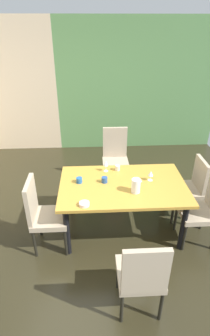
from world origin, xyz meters
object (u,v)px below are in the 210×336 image
object	(u,v)px
wine_glass_near_window	(106,164)
cup_rear	(118,168)
pitcher_corner	(136,186)
dining_table	(123,190)
chair_right_near	(204,207)
cup_east	(105,180)
cup_center	(79,180)
chair_right_far	(190,186)
wine_glass_near_shelf	(151,174)
chair_head_near	(142,275)
serving_bowl_south	(84,204)
chair_left_near	(43,212)
chair_head_far	(115,155)

from	to	relation	value
wine_glass_near_window	cup_rear	size ratio (longest dim) A/B	2.21
pitcher_corner	dining_table	bearing A→B (deg)	126.04
chair_right_near	cup_east	distance (m)	1.32
chair_right_near	cup_center	distance (m)	1.64
chair_right_far	wine_glass_near_shelf	xyz separation A→B (m)	(-0.64, -0.18, 0.33)
chair_head_near	serving_bowl_south	bearing A→B (deg)	123.87
serving_bowl_south	dining_table	bearing A→B (deg)	40.49
chair_right_far	cup_east	distance (m)	1.30
chair_right_far	cup_center	world-z (taller)	chair_right_far
dining_table	chair_left_near	world-z (taller)	chair_left_near
chair_head_near	dining_table	bearing A→B (deg)	91.99
chair_right_far	pitcher_corner	distance (m)	1.04
chair_head_far	cup_east	bearing A→B (deg)	77.94
wine_glass_near_shelf	pitcher_corner	xyz separation A→B (m)	(-0.24, -0.26, -0.01)
chair_right_near	wine_glass_near_shelf	bearing A→B (deg)	62.55
chair_head_near	chair_left_near	bearing A→B (deg)	137.76
chair_head_near	serving_bowl_south	xyz separation A→B (m)	(-0.54, 0.80, 0.23)
chair_head_far	serving_bowl_south	bearing A→B (deg)	72.91
chair_head_near	cup_east	size ratio (longest dim) A/B	12.36
dining_table	serving_bowl_south	bearing A→B (deg)	-139.51
chair_right_near	chair_head_far	bearing A→B (deg)	34.03
chair_right_far	serving_bowl_south	xyz separation A→B (m)	(-1.51, -0.68, 0.25)
dining_table	chair_left_near	bearing A→B (deg)	-165.77
chair_head_near	wine_glass_near_window	bearing A→B (deg)	98.83
chair_head_near	cup_rear	xyz separation A→B (m)	(-0.08, 1.59, 0.25)
chair_head_far	cup_center	bearing A→B (deg)	63.39
wine_glass_near_window	chair_right_far	bearing A→B (deg)	-4.41
cup_east	chair_right_near	bearing A→B (deg)	-14.20
chair_head_far	chair_left_near	bearing A→B (deg)	55.23
chair_head_far	serving_bowl_south	world-z (taller)	chair_head_far
chair_left_near	wine_glass_near_window	xyz separation A→B (m)	(0.82, 0.61, 0.33)
chair_head_near	cup_center	size ratio (longest dim) A/B	12.25
dining_table	chair_right_far	xyz separation A→B (m)	(1.01, 0.26, -0.15)
chair_left_near	chair_head_near	world-z (taller)	chair_left_near
serving_bowl_south	cup_center	distance (m)	0.50
wine_glass_near_shelf	pitcher_corner	size ratio (longest dim) A/B	0.76
chair_left_near	chair_right_near	xyz separation A→B (m)	(2.04, 0.00, -0.01)
cup_east	cup_rear	world-z (taller)	same
chair_left_near	wine_glass_near_window	world-z (taller)	chair_left_near
cup_rear	cup_center	bearing A→B (deg)	-150.76
chair_head_near	cup_rear	size ratio (longest dim) A/B	12.65
pitcher_corner	chair_head_near	bearing A→B (deg)	-95.10
chair_right_near	cup_east	size ratio (longest dim) A/B	12.11
chair_left_near	serving_bowl_south	world-z (taller)	chair_left_near
cup_center	chair_head_near	bearing A→B (deg)	-64.78
chair_right_far	chair_right_near	world-z (taller)	chair_right_near
chair_left_near	chair_head_far	world-z (taller)	chair_head_far
chair_right_far	cup_east	size ratio (longest dim) A/B	11.82
dining_table	cup_east	distance (m)	0.27
cup_center	pitcher_corner	size ratio (longest dim) A/B	0.43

